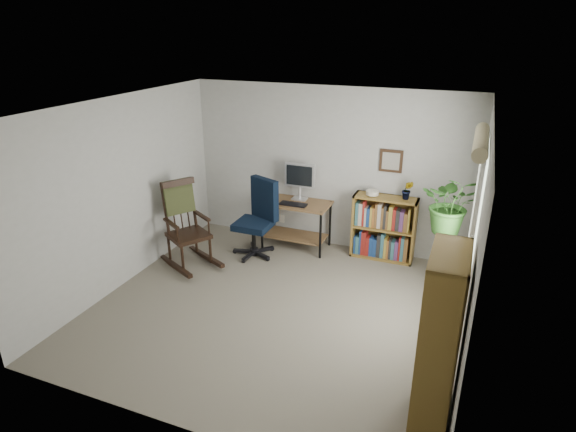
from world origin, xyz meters
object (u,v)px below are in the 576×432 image
at_px(rocking_chair, 188,224).
at_px(low_bookshelf, 384,228).
at_px(desk, 296,225).
at_px(tall_bookshelf, 439,341).
at_px(office_chair, 253,219).

relative_size(rocking_chair, low_bookshelf, 1.30).
xyz_separation_m(rocking_chair, low_bookshelf, (2.49, 1.21, -0.14)).
bearing_deg(desk, rocking_chair, -137.47).
bearing_deg(desk, tall_bookshelf, -50.37).
distance_m(desk, low_bookshelf, 1.31).
bearing_deg(low_bookshelf, office_chair, -160.89).
distance_m(office_chair, low_bookshelf, 1.88).
distance_m(office_chair, tall_bookshelf, 3.61).
bearing_deg(office_chair, desk, 69.12).
height_order(desk, rocking_chair, rocking_chair).
height_order(office_chair, tall_bookshelf, tall_bookshelf).
bearing_deg(low_bookshelf, desk, -174.71).
bearing_deg(office_chair, rocking_chair, -117.00).
xyz_separation_m(desk, tall_bookshelf, (2.30, -2.78, 0.44)).
height_order(desk, office_chair, office_chair).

